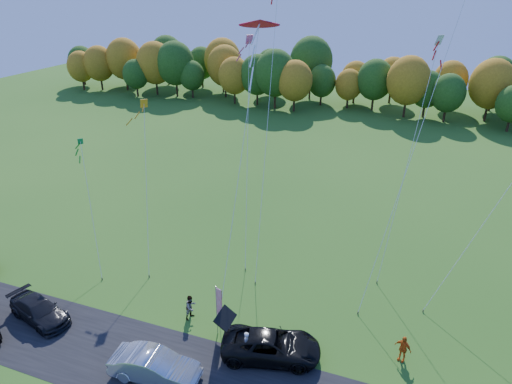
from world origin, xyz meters
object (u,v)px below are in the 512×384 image
(feather_flag, at_px, (219,306))
(person_east, at_px, (403,348))
(black_suv, at_px, (271,346))
(silver_sedan, at_px, (155,366))

(feather_flag, bearing_deg, person_east, 9.26)
(black_suv, height_order, silver_sedan, silver_sedan)
(black_suv, distance_m, person_east, 7.53)
(silver_sedan, xyz_separation_m, feather_flag, (1.90, 4.33, 1.34))
(silver_sedan, height_order, person_east, person_east)
(feather_flag, bearing_deg, silver_sedan, -113.72)
(person_east, distance_m, feather_flag, 10.94)
(silver_sedan, distance_m, feather_flag, 4.91)
(silver_sedan, height_order, feather_flag, feather_flag)
(black_suv, relative_size, feather_flag, 1.61)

